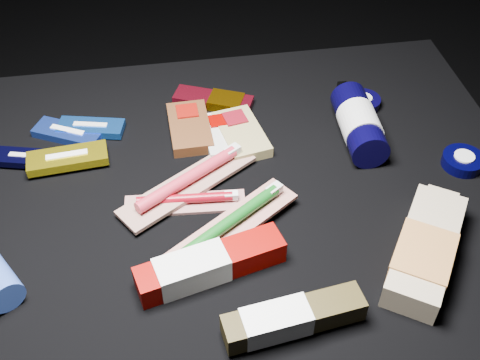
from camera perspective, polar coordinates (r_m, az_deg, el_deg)
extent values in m
plane|color=black|center=(1.28, -0.61, -13.90)|extent=(3.00, 3.00, 0.00)
cube|color=black|center=(1.11, -0.69, -8.53)|extent=(0.98, 0.78, 0.40)
cube|color=#2243B5|center=(1.10, -15.98, 4.29)|extent=(0.13, 0.10, 0.01)
cube|color=silver|center=(1.10, -15.99, 4.33)|extent=(0.06, 0.04, 0.02)
cube|color=#1953B1|center=(1.10, -13.95, 4.85)|extent=(0.12, 0.07, 0.01)
cube|color=silver|center=(1.10, -13.96, 4.88)|extent=(0.06, 0.02, 0.02)
cube|color=black|center=(1.07, -19.64, 1.97)|extent=(0.11, 0.06, 0.01)
cube|color=#BCBCB7|center=(1.07, -19.65, 2.00)|extent=(0.05, 0.02, 0.01)
cube|color=#AF9D11|center=(1.04, -16.03, 1.99)|extent=(0.14, 0.06, 0.02)
cube|color=white|center=(1.04, -16.04, 2.03)|extent=(0.07, 0.02, 0.02)
cube|color=#502B14|center=(1.07, -4.79, 4.96)|extent=(0.07, 0.13, 0.02)
cube|color=maroon|center=(1.10, -5.01, 6.13)|extent=(0.04, 0.04, 0.02)
cube|color=silver|center=(1.05, -1.73, 4.24)|extent=(0.07, 0.12, 0.02)
cube|color=#680200|center=(1.07, -2.04, 5.29)|extent=(0.04, 0.04, 0.02)
cube|color=#9E8E57|center=(1.05, 0.12, 4.37)|extent=(0.09, 0.14, 0.02)
cube|color=maroon|center=(1.08, -0.48, 5.52)|extent=(0.04, 0.04, 0.02)
cube|color=maroon|center=(1.13, -2.56, 7.57)|extent=(0.15, 0.10, 0.02)
cube|color=#925D06|center=(1.13, -1.34, 7.43)|extent=(0.08, 0.07, 0.02)
cylinder|color=black|center=(1.06, 11.20, 5.25)|extent=(0.07, 0.16, 0.06)
cylinder|color=silver|center=(1.06, 11.28, 5.13)|extent=(0.07, 0.07, 0.07)
cylinder|color=black|center=(1.13, 10.04, 8.15)|extent=(0.02, 0.02, 0.02)
cube|color=black|center=(1.15, 9.76, 8.52)|extent=(0.02, 0.03, 0.01)
cylinder|color=black|center=(1.15, 11.59, 7.26)|extent=(0.06, 0.06, 0.02)
cylinder|color=silver|center=(1.15, 11.60, 7.31)|extent=(0.03, 0.03, 0.02)
cylinder|color=black|center=(1.07, 20.37, 1.71)|extent=(0.07, 0.07, 0.02)
cylinder|color=silver|center=(1.07, 20.39, 1.77)|extent=(0.03, 0.03, 0.02)
cube|color=tan|center=(0.90, 17.17, -6.32)|extent=(0.18, 0.22, 0.04)
cube|color=#B1743C|center=(0.88, 16.89, -7.31)|extent=(0.12, 0.12, 0.05)
cube|color=tan|center=(0.97, 18.46, -1.86)|extent=(0.05, 0.04, 0.03)
cube|color=beige|center=(0.95, -5.23, -2.23)|extent=(0.19, 0.06, 0.01)
cylinder|color=maroon|center=(0.94, -5.27, -1.78)|extent=(0.15, 0.03, 0.01)
cube|color=white|center=(0.94, -0.83, -1.49)|extent=(0.02, 0.01, 0.01)
cube|color=#B6B0A9|center=(0.96, -4.94, -0.45)|extent=(0.24, 0.18, 0.01)
cylinder|color=#BC293C|center=(0.95, -4.99, 0.15)|extent=(0.17, 0.12, 0.02)
cube|color=silver|center=(1.00, -0.75, 2.75)|extent=(0.03, 0.03, 0.01)
cube|color=beige|center=(0.89, -0.75, -4.39)|extent=(0.22, 0.17, 0.01)
cylinder|color=#105116|center=(0.88, -0.76, -3.83)|extent=(0.16, 0.12, 0.02)
cube|color=silver|center=(0.92, 3.25, -0.93)|extent=(0.03, 0.03, 0.01)
cube|color=#800400|center=(0.85, -2.78, -8.00)|extent=(0.22, 0.10, 0.04)
cube|color=silver|center=(0.84, -4.58, -8.50)|extent=(0.11, 0.07, 0.04)
cube|color=#332A10|center=(0.80, 5.13, -12.86)|extent=(0.19, 0.07, 0.03)
cube|color=white|center=(0.79, 3.42, -13.26)|extent=(0.09, 0.05, 0.04)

